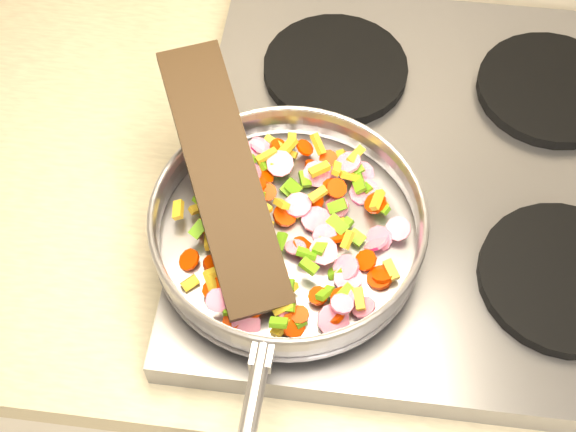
# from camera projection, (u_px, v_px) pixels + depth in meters

# --- Properties ---
(cooktop) EXTENTS (0.60, 0.60, 0.04)m
(cooktop) POSITION_uv_depth(u_px,v_px,m) (436.00, 178.00, 0.99)
(cooktop) COLOR #939399
(cooktop) RESTS_ON counter_top
(grate_fl) EXTENTS (0.19, 0.19, 0.02)m
(grate_fl) POSITION_uv_depth(u_px,v_px,m) (312.00, 250.00, 0.90)
(grate_fl) COLOR black
(grate_fl) RESTS_ON cooktop
(grate_fr) EXTENTS (0.19, 0.19, 0.02)m
(grate_fr) POSITION_uv_depth(u_px,v_px,m) (564.00, 278.00, 0.88)
(grate_fr) COLOR black
(grate_fr) RESTS_ON cooktop
(grate_bl) EXTENTS (0.19, 0.19, 0.02)m
(grate_bl) POSITION_uv_depth(u_px,v_px,m) (335.00, 69.00, 1.05)
(grate_bl) COLOR black
(grate_bl) RESTS_ON cooktop
(grate_br) EXTENTS (0.19, 0.19, 0.02)m
(grate_br) POSITION_uv_depth(u_px,v_px,m) (551.00, 89.00, 1.04)
(grate_br) COLOR black
(grate_br) RESTS_ON cooktop
(saute_pan) EXTENTS (0.34, 0.51, 0.05)m
(saute_pan) POSITION_uv_depth(u_px,v_px,m) (288.00, 226.00, 0.88)
(saute_pan) COLOR #9E9EA5
(saute_pan) RESTS_ON grate_fl
(vegetable_heap) EXTENTS (0.27, 0.27, 0.05)m
(vegetable_heap) POSITION_uv_depth(u_px,v_px,m) (295.00, 228.00, 0.89)
(vegetable_heap) COLOR #D71560
(vegetable_heap) RESTS_ON saute_pan
(wooden_spatula) EXTENTS (0.19, 0.31, 0.10)m
(wooden_spatula) POSITION_uv_depth(u_px,v_px,m) (223.00, 175.00, 0.87)
(wooden_spatula) COLOR black
(wooden_spatula) RESTS_ON saute_pan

